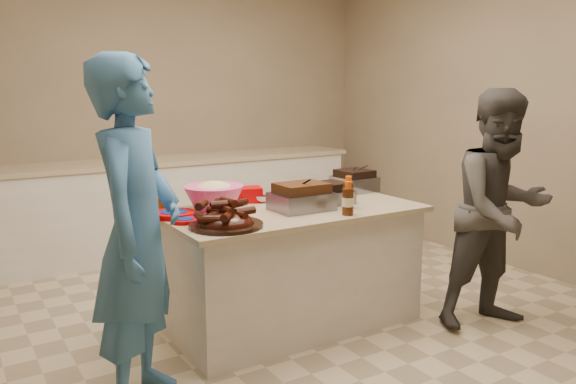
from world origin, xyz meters
TOP-DOWN VIEW (x-y plane):
  - room at (0.00, 0.00)m, footprint 4.50×5.00m
  - back_counter at (0.00, 2.20)m, footprint 3.60×0.64m
  - island at (-0.08, 0.04)m, footprint 1.68×0.89m
  - rib_platter at (-0.66, -0.18)m, footprint 0.53×0.53m
  - pulled_pork_tray at (-0.05, -0.03)m, footprint 0.37×0.28m
  - brisket_tray at (0.21, 0.05)m, footprint 0.31×0.27m
  - roasting_pan at (0.67, 0.32)m, footprint 0.28×0.28m
  - coleslaw_bowl at (-0.52, 0.28)m, footprint 0.39×0.39m
  - sausage_plate at (0.08, 0.27)m, footprint 0.34×0.34m
  - mac_cheese_dish at (0.52, 0.38)m, footprint 0.30×0.24m
  - bbq_bottle_a at (0.11, -0.31)m, footprint 0.07×0.07m
  - bbq_bottle_b at (0.23, -0.15)m, footprint 0.07×0.07m
  - mustard_bottle at (-0.20, 0.10)m, footprint 0.04×0.04m
  - sauce_bowl at (-0.13, 0.33)m, footprint 0.15×0.05m
  - plate_stack_large at (-0.82, 0.22)m, footprint 0.26×0.26m
  - plate_stack_small at (-0.82, 0.04)m, footprint 0.16×0.16m
  - plastic_cup at (-0.82, 0.39)m, footprint 0.10×0.10m
  - basket_stack at (-0.23, 0.39)m, footprint 0.24×0.21m
  - guest_gray at (1.06, -0.69)m, footprint 1.07×1.69m

SIDE VIEW (x-z plane):
  - room at x=0.00m, z-range -1.35..1.35m
  - island at x=-0.08m, z-range -0.40..0.40m
  - guest_gray at x=1.06m, z-range -0.30..0.30m
  - back_counter at x=0.00m, z-range 0.00..0.90m
  - rib_platter at x=-0.66m, z-range 0.71..0.88m
  - pulled_pork_tray at x=-0.05m, z-range 0.74..0.85m
  - brisket_tray at x=0.21m, z-range 0.75..0.84m
  - roasting_pan at x=0.67m, z-range 0.74..0.85m
  - coleslaw_bowl at x=-0.52m, z-range 0.66..0.92m
  - sausage_plate at x=0.08m, z-range 0.77..0.81m
  - mac_cheese_dish at x=0.52m, z-range 0.76..0.83m
  - bbq_bottle_a at x=0.11m, z-range 0.69..0.90m
  - bbq_bottle_b at x=0.23m, z-range 0.69..0.90m
  - mustard_bottle at x=-0.20m, z-range 0.74..0.85m
  - sauce_bowl at x=-0.13m, z-range 0.72..0.87m
  - plate_stack_large at x=-0.82m, z-range 0.78..0.81m
  - plate_stack_small at x=-0.82m, z-range 0.78..0.80m
  - plastic_cup at x=-0.82m, z-range 0.74..0.84m
  - basket_stack at x=-0.23m, z-range 0.74..0.84m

